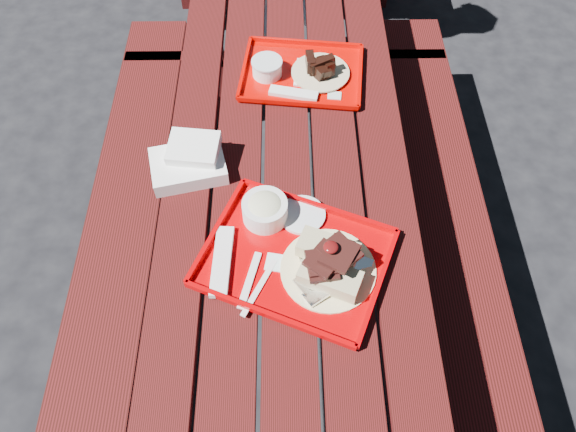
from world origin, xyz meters
name	(u,v)px	position (x,y,z in m)	size (l,w,h in m)	color
ground	(288,300)	(0.00, 0.00, 0.00)	(60.00, 60.00, 0.00)	black
picnic_table_near	(287,223)	(0.00, 0.00, 0.56)	(1.41, 2.40, 0.75)	#490E0F
near_tray	(298,247)	(0.03, -0.23, 0.79)	(0.58, 0.52, 0.15)	#B20003
far_tray	(300,72)	(0.05, 0.48, 0.77)	(0.44, 0.36, 0.07)	#C20400
white_cloth	(190,161)	(-0.29, 0.07, 0.79)	(0.25, 0.20, 0.09)	white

